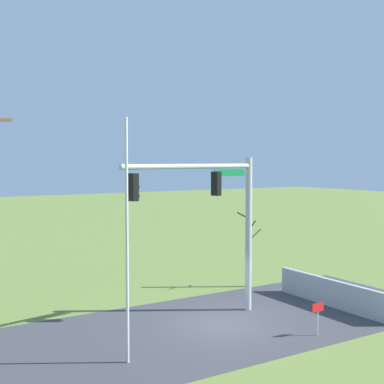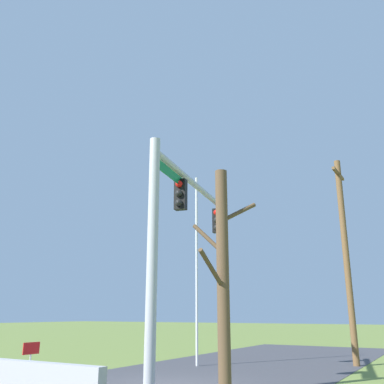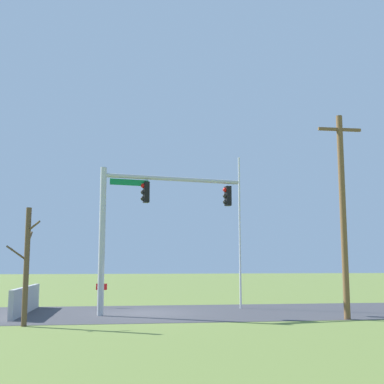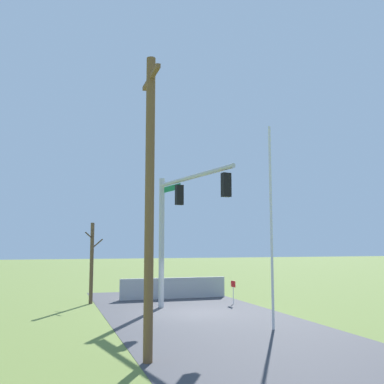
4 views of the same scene
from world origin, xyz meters
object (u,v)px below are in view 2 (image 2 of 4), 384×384
utility_pole (346,253)px  open_sign (31,354)px  bare_tree (223,298)px  flagpole (197,266)px  signal_mast (178,223)px

utility_pole → open_sign: bearing=-33.7°
bare_tree → flagpole: bearing=-148.1°
utility_pole → bare_tree: (12.64, 0.47, -2.21)m
signal_mast → utility_pole: size_ratio=0.78×
flagpole → open_sign: bearing=-10.8°
signal_mast → flagpole: 5.69m
signal_mast → bare_tree: (4.34, 3.59, -2.35)m
open_sign → bare_tree: bearing=71.0°
signal_mast → bare_tree: 6.10m
utility_pole → bare_tree: size_ratio=1.97×
bare_tree → open_sign: (-2.49, -7.24, -1.32)m
open_sign → utility_pole: bearing=146.3°
flagpole → open_sign: (7.00, -1.34, -2.98)m
flagpole → bare_tree: size_ratio=1.79×
utility_pole → flagpole: bearing=-59.9°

